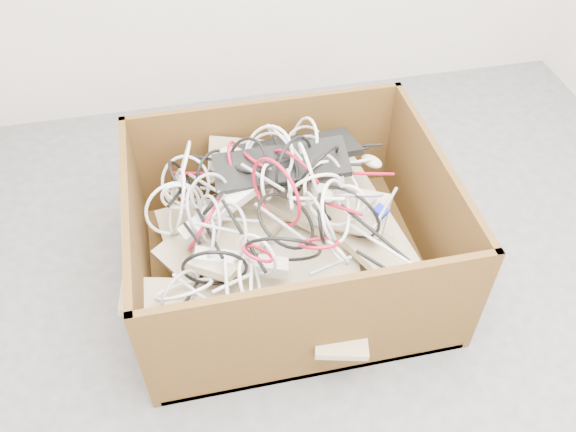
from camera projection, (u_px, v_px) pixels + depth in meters
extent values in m
plane|color=#48484A|center=(371.00, 321.00, 2.19)|extent=(3.00, 3.00, 0.00)
cube|color=#38230E|center=(289.00, 271.00, 2.34)|extent=(1.10, 0.92, 0.03)
cube|color=#38230E|center=(266.00, 152.00, 2.47)|extent=(1.10, 0.02, 0.50)
cube|color=#38230E|center=(319.00, 332.00, 1.86)|extent=(1.10, 0.03, 0.50)
cube|color=#38230E|center=(429.00, 207.00, 2.24)|extent=(0.03, 0.87, 0.50)
cube|color=#38230E|center=(139.00, 253.00, 2.09)|extent=(0.02, 0.87, 0.50)
cube|color=#C7BA93|center=(288.00, 255.00, 2.30)|extent=(0.97, 0.83, 0.18)
cube|color=#C7BA93|center=(267.00, 258.00, 2.18)|extent=(0.69, 0.62, 0.19)
cube|color=tan|center=(216.00, 227.00, 2.22)|extent=(0.49, 0.42, 0.09)
cube|color=tan|center=(331.00, 223.00, 2.25)|extent=(0.47, 0.43, 0.15)
cube|color=tan|center=(338.00, 296.00, 2.05)|extent=(0.27, 0.50, 0.04)
cube|color=tan|center=(195.00, 297.00, 1.99)|extent=(0.48, 0.22, 0.15)
cube|color=tan|center=(382.00, 256.00, 2.12)|extent=(0.34, 0.51, 0.09)
cube|color=tan|center=(270.00, 163.00, 2.35)|extent=(0.50, 0.20, 0.21)
cube|color=tan|center=(241.00, 238.00, 2.11)|extent=(0.42, 0.48, 0.17)
cube|color=tan|center=(324.00, 205.00, 2.20)|extent=(0.48, 0.41, 0.16)
cube|color=black|center=(296.00, 150.00, 2.24)|extent=(0.50, 0.24, 0.08)
cube|color=black|center=(281.00, 165.00, 2.12)|extent=(0.49, 0.20, 0.09)
ellipsoid|color=beige|center=(209.00, 211.00, 2.12)|extent=(0.10, 0.06, 0.03)
ellipsoid|color=beige|center=(372.00, 161.00, 2.31)|extent=(0.10, 0.11, 0.03)
ellipsoid|color=beige|center=(232.00, 270.00, 1.96)|extent=(0.10, 0.06, 0.03)
ellipsoid|color=beige|center=(325.00, 193.00, 2.03)|extent=(0.07, 0.10, 0.03)
ellipsoid|color=beige|center=(232.00, 152.00, 2.21)|extent=(0.11, 0.09, 0.03)
cube|color=silver|center=(219.00, 211.00, 2.07)|extent=(0.30, 0.18, 0.13)
cube|color=silver|center=(241.00, 263.00, 1.96)|extent=(0.32, 0.13, 0.10)
cube|color=#0D1AC5|center=(381.00, 211.00, 2.08)|extent=(0.06, 0.06, 0.03)
torus|color=black|center=(318.00, 167.00, 2.10)|extent=(0.25, 0.15, 0.26)
torus|color=gray|center=(321.00, 219.00, 1.94)|extent=(0.10, 0.28, 0.27)
torus|color=black|center=(286.00, 221.00, 1.96)|extent=(0.27, 0.31, 0.18)
torus|color=silver|center=(308.00, 171.00, 2.07)|extent=(0.07, 0.30, 0.29)
torus|color=silver|center=(267.00, 182.00, 2.07)|extent=(0.07, 0.16, 0.16)
torus|color=silver|center=(182.00, 171.00, 2.21)|extent=(0.11, 0.32, 0.32)
torus|color=black|center=(214.00, 174.00, 2.22)|extent=(0.21, 0.18, 0.26)
torus|color=gray|center=(210.00, 193.00, 2.06)|extent=(0.16, 0.10, 0.16)
torus|color=#A30B22|center=(258.00, 254.00, 1.86)|extent=(0.11, 0.12, 0.10)
torus|color=silver|center=(257.00, 255.00, 1.92)|extent=(0.16, 0.18, 0.23)
torus|color=gray|center=(358.00, 196.00, 2.04)|extent=(0.24, 0.17, 0.18)
torus|color=silver|center=(177.00, 201.00, 2.12)|extent=(0.11, 0.32, 0.30)
torus|color=silver|center=(337.00, 253.00, 1.90)|extent=(0.07, 0.14, 0.15)
torus|color=black|center=(283.00, 250.00, 1.90)|extent=(0.34, 0.17, 0.32)
torus|color=black|center=(248.00, 163.00, 2.11)|extent=(0.14, 0.23, 0.22)
torus|color=silver|center=(178.00, 199.00, 2.19)|extent=(0.12, 0.15, 0.11)
torus|color=#A30B22|center=(263.00, 163.00, 2.17)|extent=(0.20, 0.22, 0.14)
torus|color=gray|center=(309.00, 161.00, 2.28)|extent=(0.17, 0.24, 0.26)
torus|color=silver|center=(173.00, 209.00, 2.11)|extent=(0.28, 0.09, 0.28)
torus|color=silver|center=(185.00, 183.00, 2.21)|extent=(0.22, 0.21, 0.24)
torus|color=silver|center=(315.00, 190.00, 2.03)|extent=(0.28, 0.09, 0.27)
torus|color=gray|center=(205.00, 241.00, 1.98)|extent=(0.10, 0.20, 0.19)
torus|color=black|center=(282.00, 173.00, 2.10)|extent=(0.15, 0.13, 0.12)
torus|color=#A30B22|center=(319.00, 243.00, 1.87)|extent=(0.17, 0.15, 0.10)
torus|color=silver|center=(184.00, 289.00, 1.87)|extent=(0.25, 0.21, 0.16)
torus|color=#A30B22|center=(297.00, 176.00, 2.16)|extent=(0.21, 0.29, 0.34)
torus|color=gray|center=(305.00, 152.00, 2.32)|extent=(0.21, 0.19, 0.21)
torus|color=silver|center=(303.00, 147.00, 2.26)|extent=(0.12, 0.31, 0.29)
torus|color=black|center=(249.00, 167.00, 2.13)|extent=(0.15, 0.15, 0.05)
torus|color=gray|center=(229.00, 234.00, 1.97)|extent=(0.15, 0.29, 0.27)
torus|color=silver|center=(268.00, 157.00, 2.14)|extent=(0.23, 0.24, 0.23)
torus|color=silver|center=(250.00, 284.00, 1.87)|extent=(0.10, 0.21, 0.21)
torus|color=black|center=(213.00, 203.00, 2.02)|extent=(0.10, 0.13, 0.13)
torus|color=gray|center=(197.00, 210.00, 2.04)|extent=(0.09, 0.24, 0.24)
torus|color=silver|center=(177.00, 197.00, 2.08)|extent=(0.16, 0.02, 0.16)
torus|color=gray|center=(273.00, 157.00, 2.22)|extent=(0.28, 0.24, 0.16)
torus|color=gray|center=(325.00, 178.00, 2.17)|extent=(0.15, 0.23, 0.26)
torus|color=silver|center=(333.00, 193.00, 2.09)|extent=(0.27, 0.22, 0.23)
torus|color=silver|center=(353.00, 202.00, 2.03)|extent=(0.13, 0.16, 0.19)
torus|color=black|center=(294.00, 167.00, 2.10)|extent=(0.22, 0.23, 0.31)
torus|color=#A30B22|center=(235.00, 160.00, 2.18)|extent=(0.07, 0.20, 0.20)
torus|color=black|center=(276.00, 168.00, 2.13)|extent=(0.15, 0.11, 0.14)
torus|color=black|center=(322.00, 219.00, 1.94)|extent=(0.09, 0.23, 0.23)
torus|color=gray|center=(209.00, 220.00, 1.99)|extent=(0.10, 0.23, 0.21)
torus|color=black|center=(215.00, 269.00, 1.87)|extent=(0.29, 0.06, 0.29)
torus|color=#A30B22|center=(276.00, 193.00, 1.97)|extent=(0.17, 0.27, 0.31)
torus|color=gray|center=(180.00, 296.00, 1.88)|extent=(0.19, 0.19, 0.26)
torus|color=#A30B22|center=(206.00, 222.00, 2.05)|extent=(0.22, 0.23, 0.28)
torus|color=gray|center=(215.00, 169.00, 2.18)|extent=(0.09, 0.14, 0.12)
torus|color=black|center=(349.00, 213.00, 2.06)|extent=(0.18, 0.23, 0.27)
torus|color=silver|center=(288.00, 150.00, 2.22)|extent=(0.18, 0.33, 0.31)
torus|color=silver|center=(336.00, 211.00, 1.93)|extent=(0.15, 0.27, 0.27)
torus|color=black|center=(184.00, 183.00, 2.19)|extent=(0.12, 0.25, 0.24)
cylinder|color=gray|center=(385.00, 208.00, 2.07)|extent=(0.16, 0.20, 0.04)
cylinder|color=black|center=(374.00, 232.00, 1.98)|extent=(0.18, 0.25, 0.07)
cylinder|color=black|center=(284.00, 161.00, 2.14)|extent=(0.05, 0.26, 0.05)
cylinder|color=silver|center=(290.00, 189.00, 2.03)|extent=(0.04, 0.18, 0.02)
cylinder|color=black|center=(321.00, 164.00, 2.14)|extent=(0.29, 0.09, 0.02)
cylinder|color=#A30B22|center=(374.00, 174.00, 2.18)|extent=(0.16, 0.02, 0.06)
cylinder|color=black|center=(293.00, 170.00, 2.19)|extent=(0.28, 0.08, 0.04)
cylinder|color=silver|center=(309.00, 141.00, 2.34)|extent=(0.12, 0.02, 0.03)
cylinder|color=gray|center=(263.00, 177.00, 2.04)|extent=(0.13, 0.15, 0.03)
cylinder|color=gray|center=(282.00, 223.00, 1.97)|extent=(0.16, 0.17, 0.07)
cylinder|color=gray|center=(207.00, 185.00, 2.12)|extent=(0.12, 0.22, 0.08)
cylinder|color=black|center=(244.00, 235.00, 1.92)|extent=(0.11, 0.28, 0.09)
cylinder|color=silver|center=(251.00, 288.00, 1.87)|extent=(0.05, 0.18, 0.03)
cylinder|color=#A30B22|center=(341.00, 208.00, 2.01)|extent=(0.13, 0.11, 0.02)
cylinder|color=black|center=(379.00, 265.00, 1.92)|extent=(0.13, 0.13, 0.04)
cylinder|color=gray|center=(231.00, 219.00, 2.01)|extent=(0.19, 0.08, 0.02)
cylinder|color=gray|center=(335.00, 165.00, 2.27)|extent=(0.06, 0.28, 0.04)
cylinder|color=black|center=(289.00, 158.00, 2.15)|extent=(0.07, 0.21, 0.02)
cylinder|color=black|center=(192.00, 233.00, 1.95)|extent=(0.05, 0.15, 0.07)
cylinder|color=black|center=(222.00, 161.00, 2.17)|extent=(0.20, 0.12, 0.02)
cylinder|color=black|center=(191.00, 293.00, 1.89)|extent=(0.10, 0.19, 0.07)
cylinder|color=black|center=(178.00, 194.00, 2.11)|extent=(0.09, 0.12, 0.02)
cylinder|color=gray|center=(330.00, 266.00, 1.88)|extent=(0.16, 0.08, 0.04)
cylinder|color=silver|center=(232.00, 283.00, 1.87)|extent=(0.14, 0.06, 0.02)
cylinder|color=silver|center=(379.00, 244.00, 1.97)|extent=(0.14, 0.26, 0.06)
cylinder|color=gray|center=(239.00, 233.00, 1.94)|extent=(0.27, 0.09, 0.08)
cylinder|color=black|center=(363.00, 146.00, 2.34)|extent=(0.14, 0.07, 0.05)
cylinder|color=silver|center=(196.00, 292.00, 1.88)|extent=(0.14, 0.19, 0.03)
cylinder|color=silver|center=(345.00, 164.00, 2.23)|extent=(0.28, 0.09, 0.07)
cylinder|color=black|center=(229.00, 181.00, 2.14)|extent=(0.14, 0.12, 0.04)
cylinder|color=black|center=(210.00, 233.00, 1.95)|extent=(0.07, 0.24, 0.02)
cylinder|color=silver|center=(227.00, 284.00, 1.86)|extent=(0.03, 0.22, 0.08)
cylinder|color=black|center=(343.00, 157.00, 2.26)|extent=(0.24, 0.11, 0.04)
cylinder|color=silver|center=(318.00, 199.00, 1.96)|extent=(0.18, 0.02, 0.05)
cylinder|color=gray|center=(195.00, 188.00, 2.22)|extent=(0.24, 0.03, 0.07)
cylinder|color=#A30B22|center=(188.00, 173.00, 2.26)|extent=(0.13, 0.04, 0.01)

